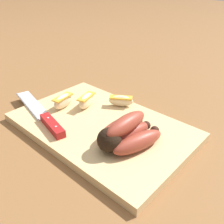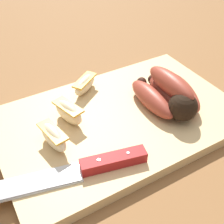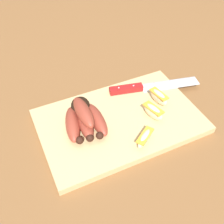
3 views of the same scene
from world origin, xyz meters
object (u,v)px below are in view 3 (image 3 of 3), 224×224
(chefs_knife, at_px, (142,87))
(apple_wedge_far, at_px, (153,112))
(banana_bunch, at_px, (84,118))
(apple_wedge_near, at_px, (145,138))
(apple_wedge_middle, at_px, (159,97))

(chefs_knife, xyz_separation_m, apple_wedge_far, (0.03, 0.11, 0.01))
(banana_bunch, bearing_deg, apple_wedge_near, 134.24)
(apple_wedge_near, distance_m, apple_wedge_far, 0.09)
(banana_bunch, relative_size, chefs_knife, 0.52)
(chefs_knife, distance_m, apple_wedge_far, 0.12)
(banana_bunch, height_order, apple_wedge_middle, banana_bunch)
(banana_bunch, distance_m, apple_wedge_middle, 0.22)
(apple_wedge_middle, bearing_deg, banana_bunch, -2.10)
(chefs_knife, relative_size, apple_wedge_near, 4.22)
(chefs_knife, bearing_deg, apple_wedge_middle, 101.47)
(chefs_knife, height_order, apple_wedge_far, apple_wedge_far)
(chefs_knife, relative_size, apple_wedge_middle, 4.11)
(chefs_knife, height_order, apple_wedge_near, apple_wedge_near)
(banana_bunch, bearing_deg, apple_wedge_middle, 177.90)
(apple_wedge_middle, bearing_deg, chefs_knife, -78.53)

